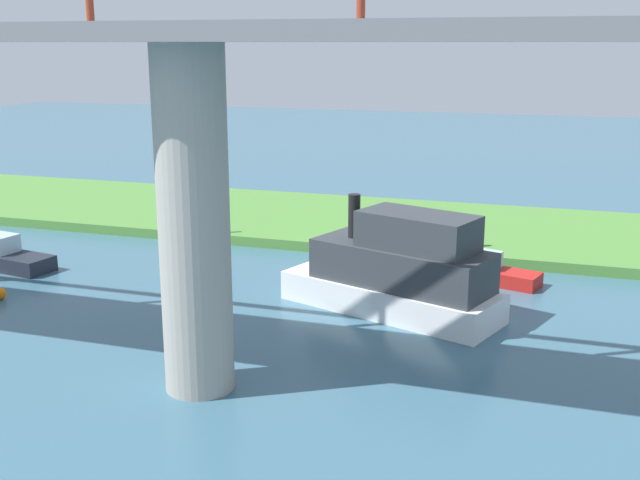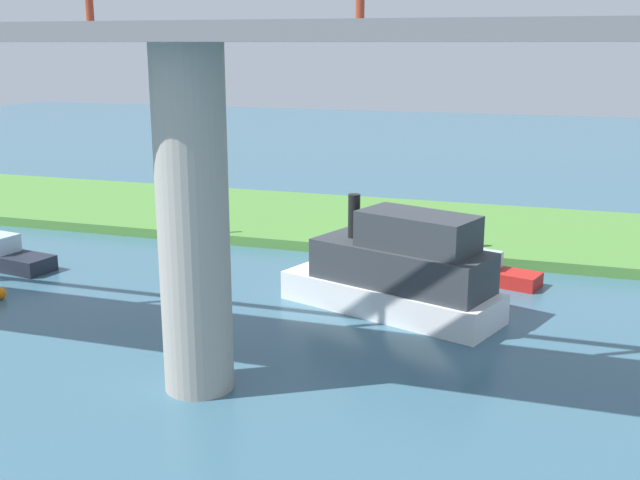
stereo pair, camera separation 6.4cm
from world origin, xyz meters
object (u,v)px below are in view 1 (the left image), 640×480
riverboat_paddlewheel (6,256)px  pontoon_yellow (491,272)px  marker_buoy (0,294)px  person_on_bank (470,232)px  skiff_small (397,272)px  bridge_pylon (194,224)px  mooring_post (225,223)px

riverboat_paddlewheel → pontoon_yellow: size_ratio=1.15×
marker_buoy → person_on_bank: bearing=-144.4°
skiff_small → pontoon_yellow: (-3.02, -5.01, -1.14)m
skiff_small → marker_buoy: (15.35, 3.42, -1.35)m
bridge_pylon → skiff_small: (-4.11, -8.24, -3.37)m
person_on_bank → bridge_pylon: bearing=71.3°
mooring_post → marker_buoy: size_ratio=1.97×
skiff_small → marker_buoy: 15.79m
marker_buoy → mooring_post: bearing=-112.8°
bridge_pylon → pontoon_yellow: bearing=-118.3°
person_on_bank → marker_buoy: (16.98, 12.17, -0.95)m
riverboat_paddlewheel → pontoon_yellow: 21.69m
bridge_pylon → riverboat_paddlewheel: bridge_pylon is taller
bridge_pylon → riverboat_paddlewheel: size_ratio=2.13×
bridge_pylon → marker_buoy: bridge_pylon is taller
mooring_post → marker_buoy: 12.11m
skiff_small → marker_buoy: skiff_small is taller
person_on_bank → pontoon_yellow: size_ratio=0.34×
person_on_bank → mooring_post: (12.30, 1.02, -0.21)m
pontoon_yellow → marker_buoy: bearing=24.6°
person_on_bank → pontoon_yellow: person_on_bank is taller
person_on_bank → riverboat_paddlewheel: size_ratio=0.30×
mooring_post → bridge_pylon: bearing=112.3°
mooring_post → riverboat_paddlewheel: (7.50, 7.33, -0.46)m
skiff_small → person_on_bank: bearing=-100.5°
riverboat_paddlewheel → marker_buoy: riverboat_paddlewheel is taller
mooring_post → skiff_small: 13.19m
skiff_small → riverboat_paddlewheel: skiff_small is taller
skiff_small → riverboat_paddlewheel: (18.18, -0.40, -1.07)m
bridge_pylon → riverboat_paddlewheel: (14.07, -8.64, -4.44)m
riverboat_paddlewheel → pontoon_yellow: riverboat_paddlewheel is taller
pontoon_yellow → marker_buoy: pontoon_yellow is taller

